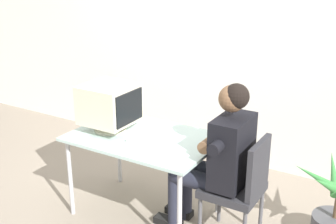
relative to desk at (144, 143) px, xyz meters
name	(u,v)px	position (x,y,z in m)	size (l,w,h in m)	color
ground_plane	(146,212)	(0.00, 0.00, -0.65)	(12.00, 12.00, 0.00)	gray
wall_back	(249,20)	(0.30, 1.40, 0.85)	(8.00, 0.10, 3.00)	silver
desk	(144,143)	(0.00, 0.00, 0.00)	(1.17, 0.79, 0.71)	#B7B7BC
crt_monitor	(110,104)	(-0.31, -0.03, 0.29)	(0.41, 0.40, 0.39)	beige
keyboard	(149,134)	(0.03, 0.04, 0.07)	(0.17, 0.41, 0.03)	silver
office_chair	(241,185)	(0.83, 0.03, -0.16)	(0.41, 0.41, 0.87)	#4C4C51
person_seated	(218,156)	(0.64, 0.03, 0.03)	(0.72, 0.60, 1.26)	black
potted_plant	(336,213)	(1.47, 0.39, -0.38)	(0.67, 0.61, 0.72)	#4C4C51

